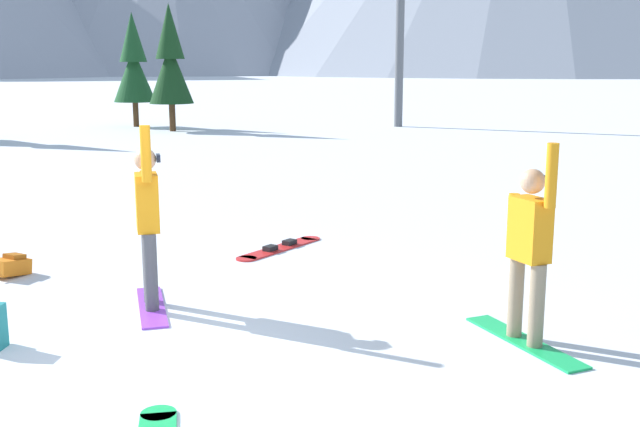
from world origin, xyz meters
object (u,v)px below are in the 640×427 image
Objects in this scene: snowboarder_midground at (148,222)px; backpack_orange at (10,266)px; pine_tree_slender at (170,62)px; loose_snowboard_near_left at (280,248)px; snowboarder_foreground at (529,250)px; pine_tree_twin at (134,65)px.

snowboarder_midground reaches higher than backpack_orange.
loose_snowboard_near_left is at bearing -78.17° from pine_tree_slender.
snowboarder_foreground is 0.97× the size of snowboarder_midground.
pine_tree_twin is at bearing 128.95° from pine_tree_slender.
loose_snowboard_near_left is 2.86× the size of backpack_orange.
pine_tree_twin is (-6.09, 22.46, 2.61)m from loose_snowboard_near_left.
snowboarder_foreground is 6.56m from backpack_orange.
backpack_orange is at bearing -160.15° from loose_snowboard_near_left.
pine_tree_slender is at bearing 105.30° from snowboarder_foreground.
snowboarder_foreground is at bearing -18.93° from snowboarder_midground.
pine_tree_twin is at bearing 107.76° from snowboarder_foreground.
backpack_orange is 0.11× the size of pine_tree_slender.
backpack_orange is (-2.04, 1.43, -0.86)m from snowboarder_midground.
snowboarder_midground is 23.08m from pine_tree_slender.
snowboarder_midground is (-3.86, 1.32, 0.05)m from snowboarder_foreground.
pine_tree_twin reaches higher than snowboarder_foreground.
loose_snowboard_near_left is 0.33× the size of pine_tree_twin.
pine_tree_slender is (-6.61, 24.18, 1.79)m from snowboarder_foreground.
snowboarder_foreground is 4.77m from loose_snowboard_near_left.
backpack_orange reaches higher than loose_snowboard_near_left.
snowboarder_foreground reaches higher than loose_snowboard_near_left.
pine_tree_twin is at bearing 96.21° from backpack_orange.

